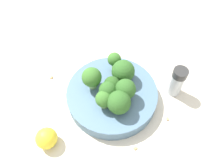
# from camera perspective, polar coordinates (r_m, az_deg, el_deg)

# --- Properties ---
(ground_plane) EXTENTS (3.00, 3.00, 0.00)m
(ground_plane) POSITION_cam_1_polar(r_m,az_deg,el_deg) (0.54, -0.00, -3.89)
(ground_plane) COLOR beige
(bowl) EXTENTS (0.22, 0.22, 0.03)m
(bowl) POSITION_cam_1_polar(r_m,az_deg,el_deg) (0.53, -0.00, -2.92)
(bowl) COLOR slate
(bowl) RESTS_ON ground_plane
(broccoli_floret_0) EXTENTS (0.05, 0.05, 0.06)m
(broccoli_floret_0) POSITION_cam_1_polar(r_m,az_deg,el_deg) (0.46, 1.82, -4.88)
(broccoli_floret_0) COLOR #84AD66
(broccoli_floret_0) RESTS_ON bowl
(broccoli_floret_1) EXTENTS (0.04, 0.04, 0.05)m
(broccoli_floret_1) POSITION_cam_1_polar(r_m,az_deg,el_deg) (0.49, 0.03, -0.14)
(broccoli_floret_1) COLOR #7A9E5B
(broccoli_floret_1) RESTS_ON bowl
(broccoli_floret_2) EXTENTS (0.03, 0.03, 0.05)m
(broccoli_floret_2) POSITION_cam_1_polar(r_m,az_deg,el_deg) (0.53, 0.60, 6.34)
(broccoli_floret_2) COLOR #84AD66
(broccoli_floret_2) RESTS_ON bowl
(broccoli_floret_3) EXTENTS (0.04, 0.04, 0.05)m
(broccoli_floret_3) POSITION_cam_1_polar(r_m,az_deg,el_deg) (0.48, -1.15, -1.76)
(broccoli_floret_3) COLOR #84AD66
(broccoli_floret_3) RESTS_ON bowl
(broccoli_floret_4) EXTENTS (0.05, 0.05, 0.06)m
(broccoli_floret_4) POSITION_cam_1_polar(r_m,az_deg,el_deg) (0.51, 2.92, 3.28)
(broccoli_floret_4) COLOR #8EB770
(broccoli_floret_4) RESTS_ON bowl
(broccoli_floret_5) EXTENTS (0.04, 0.04, 0.05)m
(broccoli_floret_5) POSITION_cam_1_polar(r_m,az_deg,el_deg) (0.47, -2.13, -4.04)
(broccoli_floret_5) COLOR #7A9E5B
(broccoli_floret_5) RESTS_ON bowl
(broccoli_floret_6) EXTENTS (0.05, 0.05, 0.06)m
(broccoli_floret_6) POSITION_cam_1_polar(r_m,az_deg,el_deg) (0.50, -5.32, 1.63)
(broccoli_floret_6) COLOR #8EB770
(broccoli_floret_6) RESTS_ON bowl
(broccoli_floret_7) EXTENTS (0.05, 0.05, 0.06)m
(broccoli_floret_7) POSITION_cam_1_polar(r_m,az_deg,el_deg) (0.48, 3.52, -1.45)
(broccoli_floret_7) COLOR #8EB770
(broccoli_floret_7) RESTS_ON bowl
(pepper_shaker) EXTENTS (0.03, 0.03, 0.08)m
(pepper_shaker) POSITION_cam_1_polar(r_m,az_deg,el_deg) (0.54, 16.61, 0.63)
(pepper_shaker) COLOR #B2B7BC
(pepper_shaker) RESTS_ON ground_plane
(lemon_wedge) EXTENTS (0.05, 0.05, 0.05)m
(lemon_wedge) POSITION_cam_1_polar(r_m,az_deg,el_deg) (0.49, -16.75, -13.42)
(lemon_wedge) COLOR yellow
(lemon_wedge) RESTS_ON ground_plane
(almond_crumb_0) EXTENTS (0.01, 0.01, 0.01)m
(almond_crumb_0) POSITION_cam_1_polar(r_m,az_deg,el_deg) (0.53, 14.33, -8.72)
(almond_crumb_0) COLOR tan
(almond_crumb_0) RESTS_ON ground_plane
(almond_crumb_2) EXTENTS (0.01, 0.01, 0.01)m
(almond_crumb_2) POSITION_cam_1_polar(r_m,az_deg,el_deg) (0.60, -15.57, 1.73)
(almond_crumb_2) COLOR #AD7F4C
(almond_crumb_2) RESTS_ON ground_plane
(almond_crumb_3) EXTENTS (0.00, 0.01, 0.01)m
(almond_crumb_3) POSITION_cam_1_polar(r_m,az_deg,el_deg) (0.62, -4.45, 6.49)
(almond_crumb_3) COLOR tan
(almond_crumb_3) RESTS_ON ground_plane
(almond_crumb_4) EXTENTS (0.01, 0.01, 0.01)m
(almond_crumb_4) POSITION_cam_1_polar(r_m,az_deg,el_deg) (0.49, 6.15, -16.27)
(almond_crumb_4) COLOR tan
(almond_crumb_4) RESTS_ON ground_plane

